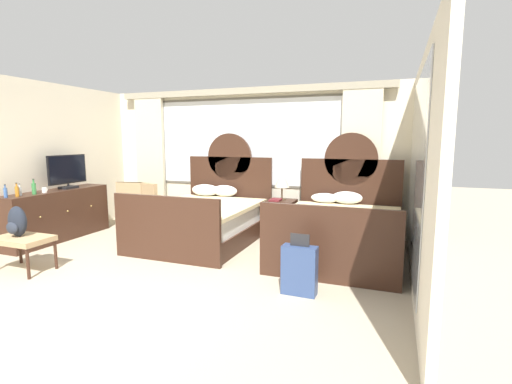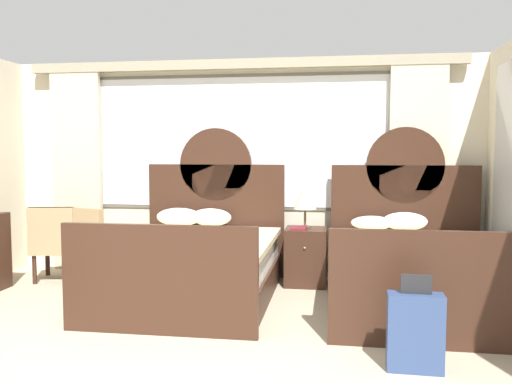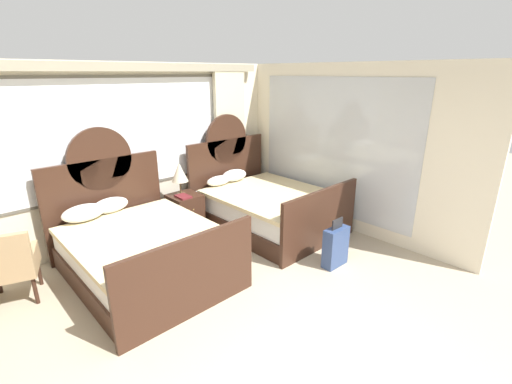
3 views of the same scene
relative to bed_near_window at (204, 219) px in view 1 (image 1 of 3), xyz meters
name	(u,v)px [view 1 (image 1 of 3)]	position (x,y,z in m)	size (l,w,h in m)	color
ground_plane	(119,302)	(0.28, -2.46, -0.38)	(24.00, 24.00, 0.00)	tan
wall_back_window	(247,154)	(0.28, 1.22, 1.06)	(5.90, 0.22, 2.70)	beige
wall_left	(35,162)	(-2.70, -0.92, 0.97)	(0.07, 4.28, 2.70)	beige
wall_right_mirror	(421,173)	(3.27, -0.89, 0.97)	(0.08, 4.28, 2.70)	beige
bed_near_window	(204,219)	(0.00, 0.00, 0.00)	(1.71, 2.25, 1.84)	#382116
bed_near_mirror	(340,231)	(2.28, 0.00, 0.00)	(1.71, 2.25, 1.84)	#382116
nightstand_between_beds	(281,218)	(1.14, 0.74, -0.05)	(0.47, 0.50, 0.66)	#382116
table_lamp_on_nightstand	(282,179)	(1.13, 0.81, 0.64)	(0.27, 0.27, 0.52)	brown
book_on_nightstand	(276,200)	(1.07, 0.65, 0.30)	(0.18, 0.26, 0.03)	maroon
dresser_minibar	(57,215)	(-2.43, -0.80, 0.05)	(0.49, 1.91, 0.86)	#382116
tv_flatscreen	(68,172)	(-2.41, -0.54, 0.79)	(0.20, 0.79, 0.59)	black
bottle_spirit_blue	(6,192)	(-2.45, -1.65, 0.56)	(0.05, 0.05, 0.20)	#385B99
bottle_liquor_amber	(17,191)	(-2.39, -1.52, 0.57)	(0.05, 0.05, 0.21)	#B7701E
bottle_water_clear	(20,191)	(-2.42, -1.44, 0.56)	(0.05, 0.05, 0.19)	silver
bottle_soda_green	(34,188)	(-2.34, -1.27, 0.58)	(0.06, 0.06, 0.25)	#337A3D
cup_on_dresser	(44,190)	(-2.35, -1.07, 0.53)	(0.11, 0.08, 0.08)	white
armchair_by_window_left	(154,203)	(-1.35, 0.47, 0.12)	(0.67, 0.67, 0.90)	tan
armchair_by_window_centre	(134,202)	(-1.82, 0.47, 0.12)	(0.61, 0.61, 0.90)	tan
armchair_by_window_right	(134,202)	(-1.82, 0.47, 0.12)	(0.63, 0.63, 0.90)	tan
luggage_bench	(22,241)	(-1.55, -2.13, 0.03)	(0.73, 0.46, 0.46)	tan
backpack_on_bench	(17,222)	(-1.61, -2.13, 0.28)	(0.27, 0.21, 0.40)	#1E232D
suitcase_on_floor	(299,270)	(2.05, -1.59, -0.09)	(0.39, 0.18, 0.70)	navy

